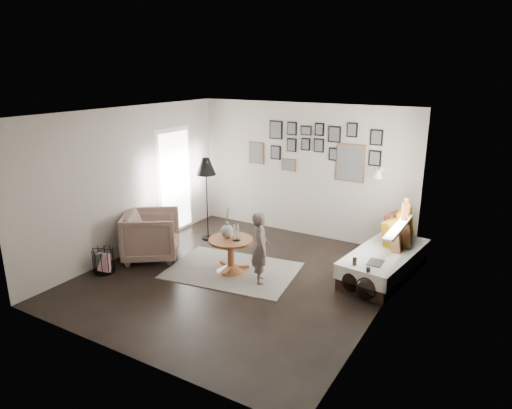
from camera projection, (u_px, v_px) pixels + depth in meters
The scene contains 23 objects.
ground at pixel (238, 277), 7.30m from camera, with size 4.80×4.80×0.00m, color black.
wall_back at pixel (303, 170), 8.91m from camera, with size 4.50×4.50×0.00m, color #A1988D.
wall_front at pixel (117, 252), 4.95m from camera, with size 4.50×4.50×0.00m, color #A1988D.
wall_left at pixel (129, 182), 8.02m from camera, with size 4.80×4.80×0.00m, color #A1988D.
wall_right at pixel (384, 224), 5.84m from camera, with size 4.80×4.80×0.00m, color #A1988D.
ceiling at pixel (235, 113), 6.56m from camera, with size 4.80×4.80×0.00m, color white.
door_left at pixel (175, 182), 9.08m from camera, with size 0.00×2.14×2.14m.
window_right at pixel (401, 221), 7.09m from camera, with size 0.15×1.32×1.30m.
gallery_wall at pixel (317, 149), 8.63m from camera, with size 2.74×0.03×1.08m.
wall_sconce at pixel (378, 174), 7.89m from camera, with size 0.18×0.36×0.16m.
rug at pixel (232, 270), 7.54m from camera, with size 2.06×1.44×0.01m, color beige.
pedestal_table at pixel (231, 256), 7.46m from camera, with size 0.72×0.72×0.57m.
vase at pixel (227, 229), 7.38m from camera, with size 0.21×0.21×0.51m.
candles at pixel (236, 233), 7.28m from camera, with size 0.12×0.12×0.27m.
daybed at pixel (386, 257), 7.35m from camera, with size 1.07×2.02×0.94m.
magazine_on_daybed at pixel (375, 263), 6.78m from camera, with size 0.21×0.29×0.02m, color black.
armchair at pixel (151, 235), 7.94m from camera, with size 0.90×0.93×0.84m, color brown.
armchair_cushion at pixel (155, 232), 7.95m from camera, with size 0.38×0.38×0.10m, color white.
floor_lamp at pixel (206, 169), 8.57m from camera, with size 0.38×0.38×1.61m.
magazine_basket at pixel (103, 261), 7.44m from camera, with size 0.42×0.42×0.41m.
demijohn_large at pixel (353, 279), 6.76m from camera, with size 0.37×0.37×0.55m.
demijohn_small at pixel (367, 288), 6.55m from camera, with size 0.32×0.32×0.50m.
child at pixel (260, 248), 6.99m from camera, with size 0.41×0.27×1.14m, color brown.
Camera 1 is at (3.63, -5.59, 3.22)m, focal length 32.00 mm.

